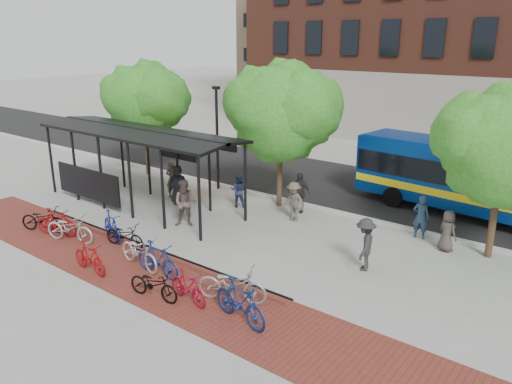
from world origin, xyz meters
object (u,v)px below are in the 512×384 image
Objects in this scene: tree_c at (508,144)px; bike_5 at (90,258)px; bike_0 at (43,219)px; tree_b at (283,108)px; lamp_post_left at (217,135)px; bike_4 at (125,235)px; pedestrian_2 at (239,190)px; bus_shelter at (136,140)px; pedestrian_4 at (299,192)px; bike_7 at (158,259)px; bike_9 at (188,287)px; bike_11 at (240,302)px; bike_6 at (139,252)px; pedestrian_3 at (294,202)px; pedestrian_6 at (447,231)px; pedestrian_9 at (365,244)px; bike_8 at (154,284)px; bus at (490,179)px; pedestrian_1 at (172,179)px; bike_3 at (112,226)px; bike_1 at (57,222)px; pedestrian_8 at (185,203)px; tree_a at (146,98)px; pedestrian_7 at (421,217)px; bike_2 at (70,228)px; pedestrian_0 at (178,185)px; bike_10 at (232,284)px.

bike_5 is (-10.09, -9.35, -3.53)m from tree_c.
tree_b is at bearing -58.36° from bike_0.
lamp_post_left is at bearing 19.89° from bike_5.
pedestrian_2 reaches higher than bike_4.
bus_shelter reaches higher than bike_4.
bike_7 is at bearing -102.86° from pedestrian_4.
bike_11 is (1.88, 0.10, 0.12)m from bike_9.
bike_5 is at bearing 149.87° from bike_6.
bike_5 is at bearing -104.41° from pedestrian_3.
pedestrian_6 is 3.61m from pedestrian_9.
lamp_post_left is 3.64m from pedestrian_2.
bike_8 is 8.60m from pedestrian_2.
bike_9 is at bearing -105.73° from bus.
pedestrian_1 is (-7.68, 6.57, 0.40)m from bike_9.
bike_1 is at bearing 138.06° from bike_3.
pedestrian_8 is (-6.32, 4.19, 0.37)m from bike_11.
lamp_post_left reaches higher than bike_4.
bike_1 is (-12.62, -12.12, -1.21)m from bus.
tree_a is 9.01m from tree_b.
bike_11 is (7.52, -1.46, 0.06)m from bike_3.
bus reaches higher than pedestrian_9.
bike_2 is at bearing 33.96° from pedestrian_7.
bike_3 is 5.12m from bike_8.
bike_6 is at bearing -104.56° from pedestrian_0.
pedestrian_1 is at bearing 57.98° from bike_9.
lamp_post_left is 10.30m from bike_5.
bus is 12.51m from bike_10.
pedestrian_4 is (-2.73, 7.73, 0.34)m from bike_10.
bus reaches higher than bike_3.
tree_c is 17.22m from bike_0.
pedestrian_9 is at bearing -46.86° from pedestrian_4.
pedestrian_8 reaches higher than bike_1.
bike_6 is (5.10, -4.26, -2.45)m from bus_shelter.
pedestrian_4 is at bearing -24.05° from pedestrian_0.
lamp_post_left reaches higher than pedestrian_7.
tree_b is 3.19× the size of bike_11.
pedestrian_1 is (-4.73, 5.92, 0.34)m from bike_6.
bike_8 is 1.16× the size of pedestrian_6.
bike_1 is at bearing 59.04° from pedestrian_6.
bus_shelter is at bearing 43.90° from bike_10.
bike_0 is at bearing 92.18° from bike_7.
pedestrian_3 is (-7.50, -1.26, -3.21)m from tree_c.
bike_8 is 10.45m from pedestrian_6.
tree_a is at bearing 41.94° from bike_8.
pedestrian_7 is (11.59, 3.97, -2.15)m from bus_shelter.
bike_4 is 0.98× the size of pedestrian_9.
bus_shelter is 5.05× the size of bike_10.
lamp_post_left is 12.69m from bike_11.
bike_7 is 9.95m from pedestrian_7.
bike_3 is 0.94× the size of pedestrian_8.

